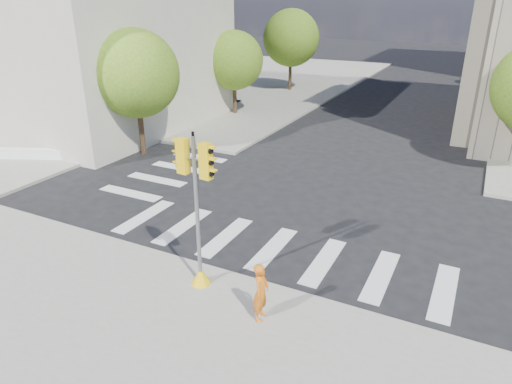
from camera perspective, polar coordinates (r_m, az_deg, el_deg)
ground at (r=16.91m, az=5.21°, el=-4.11°), size 160.00×160.00×0.00m
sidewalk_far_left at (r=48.04m, az=-5.60°, el=13.85°), size 28.00×40.00×0.15m
classical_building at (r=33.67m, az=-23.52°, el=19.18°), size 19.00×15.00×12.70m
tree_lw_near at (r=24.31m, az=-14.80°, el=14.08°), size 4.40×4.40×6.41m
tree_lw_mid at (r=32.49m, az=-2.76°, el=16.10°), size 4.00×4.00×5.77m
tree_lw_far at (r=41.37m, az=4.41°, el=18.64°), size 4.80×4.80×6.95m
traffic_signal at (r=12.49m, az=-7.29°, el=-4.02°), size 1.08×0.56×4.49m
photographer at (r=11.65m, az=0.63°, el=-12.40°), size 0.45×0.62×1.57m
planter_wall at (r=25.54m, az=-24.41°, el=4.37°), size 5.62×2.87×0.50m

